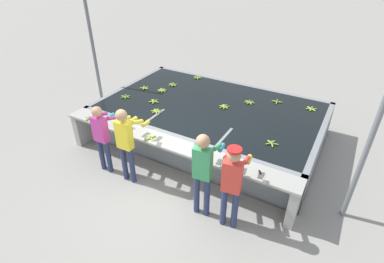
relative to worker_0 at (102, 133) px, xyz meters
name	(u,v)px	position (x,y,z in m)	size (l,w,h in m)	color
ground_plane	(165,181)	(1.33, 0.28, -0.94)	(80.00, 80.00, 0.00)	gray
wash_tank	(210,120)	(1.33, 2.42, -0.51)	(5.41, 3.39, 0.87)	gray
work_ledge	(169,151)	(1.33, 0.51, -0.30)	(5.41, 0.45, 0.87)	#9E9E99
worker_0	(102,133)	(0.00, 0.00, 0.00)	(0.41, 0.71, 1.58)	navy
worker_1	(126,139)	(0.66, -0.02, 0.08)	(0.41, 0.72, 1.70)	navy
worker_2	(203,168)	(2.43, -0.07, 0.11)	(0.45, 0.73, 1.73)	navy
worker_3	(232,180)	(2.98, -0.09, 0.08)	(0.47, 0.74, 1.67)	navy
banana_bunch_floating_0	(311,109)	(3.57, 3.44, -0.05)	(0.27, 0.28, 0.08)	#93BC3D
banana_bunch_floating_1	(145,88)	(-0.75, 2.42, -0.05)	(0.27, 0.28, 0.08)	#9EC642
banana_bunch_floating_2	(198,77)	(0.16, 3.84, -0.05)	(0.28, 0.27, 0.08)	#8CB738
banana_bunch_floating_3	(126,97)	(-0.84, 1.71, -0.05)	(0.28, 0.27, 0.08)	#75A333
banana_bunch_floating_4	(162,90)	(-0.23, 2.53, -0.05)	(0.28, 0.28, 0.08)	#93BC3D
banana_bunch_floating_5	(173,85)	(-0.19, 3.01, -0.05)	(0.28, 0.28, 0.08)	#7FAD33
banana_bunch_floating_6	(156,111)	(0.34, 1.45, -0.05)	(0.28, 0.28, 0.08)	#8CB738
banana_bunch_floating_7	(277,101)	(2.72, 3.42, -0.05)	(0.28, 0.28, 0.08)	#8CB738
banana_bunch_floating_8	(272,143)	(3.18, 1.49, -0.05)	(0.27, 0.28, 0.08)	#75A333
banana_bunch_floating_9	(154,101)	(-0.02, 1.85, -0.05)	(0.27, 0.28, 0.08)	#93BC3D
banana_bunch_floating_10	(224,107)	(1.67, 2.49, -0.05)	(0.28, 0.28, 0.08)	#7FAD33
banana_bunch_floating_11	(250,102)	(2.12, 3.03, -0.05)	(0.28, 0.28, 0.08)	#75A333
banana_bunch_ledge_0	(89,118)	(-0.80, 0.40, -0.05)	(0.28, 0.28, 0.08)	#8CB738
banana_bunch_ledge_1	(150,138)	(0.93, 0.42, -0.05)	(0.27, 0.27, 0.08)	#8CB738
knife_0	(261,175)	(3.31, 0.44, -0.06)	(0.23, 0.30, 0.02)	silver
support_post_left	(95,59)	(-2.12, 2.05, 0.66)	(0.09, 0.09, 3.20)	slate
support_post_right	(369,144)	(4.75, 1.16, 0.66)	(0.09, 0.09, 3.20)	slate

